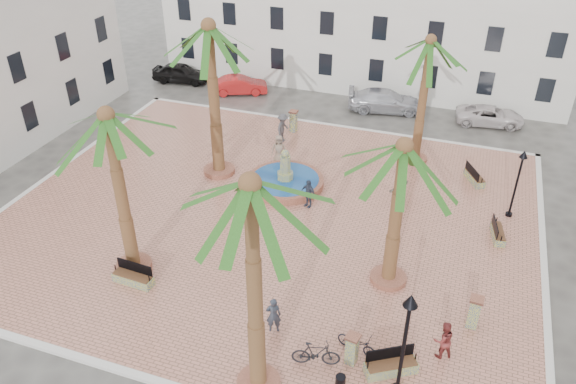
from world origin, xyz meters
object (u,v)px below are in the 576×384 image
object	(u,v)px
palm_nw	(210,45)
bench_e	(498,233)
cyclist_a	(274,315)
cyclist_b	(443,340)
bench_ne	(474,177)
litter_bin	(340,383)
bench_s	(133,278)
lamppost_e	(519,173)
bollard_n	(293,121)
bollard_se	(352,349)
palm_sw	(110,135)
palm_s	(251,210)
bollard_e	(474,312)
bicycle_a	(357,343)
pedestrian_east	(401,189)
fountain	(285,180)
car_black	(181,73)
palm_ne	(429,55)
pedestrian_fountain_a	(279,150)
car_red	(240,85)
car_white	(490,116)
car_silver	(386,101)
pedestrian_fountain_b	(308,193)
pedestrian_north	(283,128)
palm_e	(402,165)
bicycle_b	(316,354)
bench_se	(391,366)

from	to	relation	value
palm_nw	bench_e	size ratio (longest dim) A/B	5.20
cyclist_a	cyclist_b	distance (m)	6.26
bench_ne	litter_bin	world-z (taller)	bench_ne
bench_s	lamppost_e	bearing A→B (deg)	38.68
bollard_n	bollard_se	bearing A→B (deg)	-64.88
palm_sw	palm_s	size ratio (longest dim) A/B	0.90
lamppost_e	bollard_e	world-z (taller)	lamppost_e
palm_sw	bicycle_a	xyz separation A→B (m)	(10.39, -1.45, -6.08)
bollard_n	litter_bin	world-z (taller)	bollard_n
bollard_e	pedestrian_east	world-z (taller)	pedestrian_east
fountain	pedestrian_east	world-z (taller)	fountain
pedestrian_east	car_black	world-z (taller)	pedestrian_east
palm_ne	bollard_e	xyz separation A→B (m)	(4.07, -12.63, -5.63)
bench_e	pedestrian_east	distance (m)	5.16
litter_bin	bollard_se	bearing A→B (deg)	87.23
cyclist_a	cyclist_b	size ratio (longest dim) A/B	1.00
pedestrian_east	bench_ne	bearing A→B (deg)	158.92
bench_e	cyclist_a	world-z (taller)	cyclist_a
bench_s	pedestrian_fountain_a	size ratio (longest dim) A/B	1.02
car_red	car_white	distance (m)	17.82
bicycle_a	car_silver	world-z (taller)	car_silver
pedestrian_fountain_b	pedestrian_north	distance (m)	7.47
palm_e	bicycle_b	size ratio (longest dim) A/B	3.88
palm_s	bicycle_a	world-z (taller)	palm_s
bench_e	cyclist_a	distance (m)	12.05
bench_e	pedestrian_fountain_b	size ratio (longest dim) A/B	1.08
palm_e	cyclist_b	xyz separation A→B (m)	(2.59, -3.48, -4.88)
litter_bin	cyclist_b	xyz separation A→B (m)	(3.09, 2.71, 0.45)
bench_s	bench_ne	world-z (taller)	bench_s
palm_sw	fountain	bearing A→B (deg)	65.53
pedestrian_fountain_a	bicycle_a	bearing A→B (deg)	-77.47
car_white	palm_ne	bearing A→B (deg)	142.65
bench_s	cyclist_b	world-z (taller)	cyclist_b
bollard_e	pedestrian_east	xyz separation A→B (m)	(-4.14, 7.84, 0.09)
palm_nw	bench_ne	bearing A→B (deg)	15.29
bicycle_a	lamppost_e	bearing A→B (deg)	-9.81
bench_e	lamppost_e	bearing A→B (deg)	-23.19
bollard_se	bench_ne	bearing A→B (deg)	77.01
fountain	lamppost_e	distance (m)	11.83
car_black	bench_se	bearing A→B (deg)	-145.03
bench_ne	bollard_se	xyz separation A→B (m)	(-3.36, -14.57, 0.43)
lamppost_e	pedestrian_fountain_a	distance (m)	12.86
palm_sw	bench_e	size ratio (longest dim) A/B	4.59
palm_e	cyclist_b	bearing A→B (deg)	-53.37
palm_e	car_red	size ratio (longest dim) A/B	1.68
car_silver	car_white	bearing A→B (deg)	-100.27
palm_s	palm_e	world-z (taller)	palm_s
cyclist_b	pedestrian_north	world-z (taller)	pedestrian_north
lamppost_e	bicycle_b	size ratio (longest dim) A/B	2.09
fountain	palm_e	bearing A→B (deg)	-41.00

